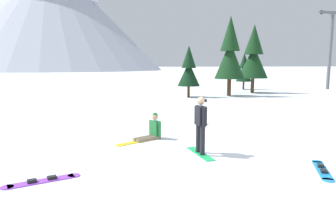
# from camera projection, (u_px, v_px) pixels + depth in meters

# --- Properties ---
(ground_plane) EXTENTS (800.00, 800.00, 0.00)m
(ground_plane) POSITION_uv_depth(u_px,v_px,m) (204.00, 157.00, 9.43)
(ground_plane) COLOR white
(snowboarder_foreground) EXTENTS (0.36, 1.61, 1.75)m
(snowboarder_foreground) POSITION_uv_depth(u_px,v_px,m) (201.00, 124.00, 9.59)
(snowboarder_foreground) COLOR #19B259
(snowboarder_foreground) RESTS_ON ground_plane
(snowboarder_midground) EXTENTS (1.77, 1.19, 0.97)m
(snowboarder_midground) POSITION_uv_depth(u_px,v_px,m) (151.00, 130.00, 11.61)
(snowboarder_midground) COLOR gray
(snowboarder_midground) RESTS_ON ground_plane
(loose_snowboard_far_spare) EXTENTS (1.78, 0.78, 0.09)m
(loose_snowboard_far_spare) POSITION_uv_depth(u_px,v_px,m) (42.00, 181.00, 7.42)
(loose_snowboard_far_spare) COLOR #993FD8
(loose_snowboard_far_spare) RESTS_ON ground_plane
(loose_snowboard_near_right) EXTENTS (1.14, 1.68, 0.09)m
(loose_snowboard_near_right) POSITION_uv_depth(u_px,v_px,m) (322.00, 170.00, 8.20)
(loose_snowboard_near_right) COLOR #1E8CD8
(loose_snowboard_near_right) RESTS_ON ground_plane
(backpack_teal) EXTENTS (0.56, 0.53, 0.29)m
(backpack_teal) POSITION_uv_depth(u_px,v_px,m) (201.00, 121.00, 14.54)
(backpack_teal) COLOR #1E7A7F
(backpack_teal) RESTS_ON ground_plane
(pine_tree_young) EXTENTS (1.87, 1.87, 4.27)m
(pine_tree_young) POSITION_uv_depth(u_px,v_px,m) (189.00, 69.00, 26.43)
(pine_tree_young) COLOR #472D19
(pine_tree_young) RESTS_ON ground_plane
(pine_tree_leaning) EXTENTS (2.80, 2.80, 6.49)m
(pine_tree_leaning) POSITION_uv_depth(u_px,v_px,m) (254.00, 56.00, 30.44)
(pine_tree_leaning) COLOR #472D19
(pine_tree_leaning) RESTS_ON ground_plane
(pine_tree_tall) EXTENTS (2.58, 2.58, 6.81)m
(pine_tree_tall) POSITION_uv_depth(u_px,v_px,m) (230.00, 53.00, 27.25)
(pine_tree_tall) COLOR #472D19
(pine_tree_tall) RESTS_ON ground_plane
(pine_tree_twin) EXTENTS (1.73, 1.73, 3.98)m
(pine_tree_twin) POSITION_uv_depth(u_px,v_px,m) (244.00, 70.00, 34.91)
(pine_tree_twin) COLOR #472D19
(pine_tree_twin) RESTS_ON ground_plane
(ski_lift_tower) EXTENTS (3.64, 0.36, 8.48)m
(ski_lift_tower) POSITION_uv_depth(u_px,v_px,m) (331.00, 44.00, 34.84)
(ski_lift_tower) COLOR #595B60
(ski_lift_tower) RESTS_ON ground_plane
(peak_north_spur) EXTENTS (109.82, 109.82, 54.68)m
(peak_north_spur) POSITION_uv_depth(u_px,v_px,m) (51.00, 12.00, 157.27)
(peak_north_spur) COLOR #B2B7C6
(peak_north_spur) RESTS_ON ground_plane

